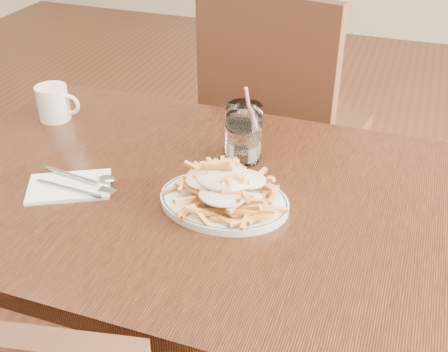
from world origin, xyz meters
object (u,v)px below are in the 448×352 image
at_px(chair_far, 278,116).
at_px(water_glass, 243,136).
at_px(loaded_fries, 224,183).
at_px(coffee_mug, 54,103).
at_px(fries_plate, 224,201).
at_px(table, 193,217).

height_order(chair_far, water_glass, chair_far).
xyz_separation_m(loaded_fries, coffee_mug, (-0.55, 0.22, -0.01)).
distance_m(chair_far, fries_plate, 0.81).
relative_size(loaded_fries, water_glass, 1.23).
bearing_deg(coffee_mug, chair_far, 50.53).
xyz_separation_m(water_glass, coffee_mug, (-0.53, 0.03, -0.01)).
xyz_separation_m(chair_far, fries_plate, (0.09, -0.79, 0.19)).
distance_m(chair_far, water_glass, 0.64).
distance_m(loaded_fries, water_glass, 0.19).
distance_m(fries_plate, loaded_fries, 0.04).
bearing_deg(loaded_fries, water_glass, 96.32).
bearing_deg(table, fries_plate, -22.96).
bearing_deg(fries_plate, coffee_mug, 157.93).
relative_size(loaded_fries, coffee_mug, 1.94).
height_order(table, loaded_fries, loaded_fries).
bearing_deg(coffee_mug, table, -21.90).
bearing_deg(chair_far, table, -89.94).
bearing_deg(fries_plate, table, 157.04).
bearing_deg(table, chair_far, 90.06).
distance_m(table, chair_far, 0.76).
height_order(table, water_glass, water_glass).
bearing_deg(coffee_mug, water_glass, -3.42).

